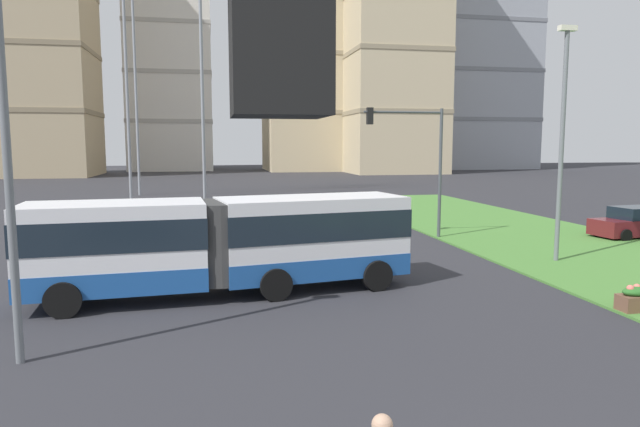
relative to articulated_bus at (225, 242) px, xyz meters
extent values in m
cube|color=white|center=(2.82, 0.36, 0.07)|extent=(6.34, 3.48, 2.55)
cube|color=#1E519E|center=(2.82, 0.36, -0.85)|extent=(6.36, 3.50, 0.70)
cube|color=#19232D|center=(2.82, 0.36, 0.50)|extent=(6.38, 3.53, 0.90)
cube|color=white|center=(-3.23, -0.38, 0.07)|extent=(5.38, 2.89, 2.55)
cube|color=#1E519E|center=(-3.23, -0.38, -0.85)|extent=(5.40, 2.91, 0.70)
cube|color=#19232D|center=(-3.23, -0.38, 0.50)|extent=(5.42, 2.93, 0.90)
cylinder|color=#383838|center=(-0.14, -0.15, 0.07)|extent=(2.40, 2.40, 2.45)
cylinder|color=black|center=(4.38, 1.90, -1.15)|extent=(1.03, 0.45, 1.00)
cylinder|color=black|center=(4.80, -0.56, -1.15)|extent=(1.03, 0.45, 1.00)
cylinder|color=black|center=(1.03, 1.32, -1.15)|extent=(1.03, 0.45, 1.00)
cylinder|color=black|center=(1.45, -1.14, -1.15)|extent=(1.03, 0.45, 1.00)
cylinder|color=black|center=(-4.62, 0.76, -1.15)|extent=(1.02, 0.36, 1.00)
cylinder|color=black|center=(-4.43, -1.73, -1.15)|extent=(1.02, 0.36, 1.00)
sphere|color=#F9EFC6|center=(5.64, 1.76, -0.85)|extent=(0.24, 0.24, 0.24)
sphere|color=#F9EFC6|center=(5.95, -0.01, -0.85)|extent=(0.24, 0.24, 0.24)
cube|color=maroon|center=(20.67, 7.07, -1.07)|extent=(4.58, 2.29, 0.80)
cube|color=black|center=(20.81, 7.09, -0.37)|extent=(2.55, 1.94, 0.60)
cylinder|color=black|center=(19.28, 6.01, -1.33)|extent=(0.66, 0.29, 0.64)
cylinder|color=black|center=(19.07, 7.79, -1.33)|extent=(0.66, 0.29, 0.64)
cube|color=#B7BABF|center=(-2.06, 11.78, -1.07)|extent=(4.59, 2.34, 0.80)
cube|color=black|center=(-2.20, 11.79, -0.37)|extent=(2.57, 1.96, 0.60)
cylinder|color=black|center=(-0.45, 12.48, -1.33)|extent=(0.66, 0.30, 0.64)
cylinder|color=black|center=(-0.68, 10.70, -1.33)|extent=(0.66, 0.30, 0.64)
cylinder|color=black|center=(-3.43, 12.86, -1.33)|extent=(0.66, 0.30, 0.64)
cylinder|color=black|center=(-3.66, 11.07, -1.33)|extent=(0.66, 0.30, 0.64)
sphere|color=tan|center=(1.37, -12.14, -0.03)|extent=(0.24, 0.24, 0.24)
cube|color=brown|center=(11.27, -4.34, -1.35)|extent=(1.10, 0.56, 0.44)
ellipsoid|color=#2D6B28|center=(11.27, -4.34, -1.03)|extent=(0.99, 0.50, 0.28)
sphere|color=#EF7566|center=(10.99, -4.34, -0.93)|extent=(0.20, 0.20, 0.20)
sphere|color=#EF7566|center=(11.27, -4.26, -0.93)|extent=(0.20, 0.20, 0.20)
sphere|color=green|center=(-0.24, -16.15, 3.25)|extent=(0.16, 0.16, 0.16)
cylinder|color=#474C51|center=(10.87, 8.85, 1.58)|extent=(0.16, 0.16, 6.47)
cylinder|color=#474C51|center=(8.88, 8.85, 4.61)|extent=(3.96, 0.10, 0.10)
cube|color=black|center=(7.20, 8.85, 4.41)|extent=(0.28, 0.28, 0.80)
sphere|color=red|center=(7.20, 8.85, 4.66)|extent=(0.16, 0.16, 0.16)
sphere|color=yellow|center=(7.20, 8.85, 4.40)|extent=(0.16, 0.16, 0.16)
sphere|color=green|center=(7.20, 8.85, 4.14)|extent=(0.16, 0.16, 0.16)
cylinder|color=slate|center=(-4.56, -4.98, 2.76)|extent=(0.18, 0.18, 8.83)
cylinder|color=slate|center=(13.17, 2.39, 2.86)|extent=(0.18, 0.18, 9.03)
cube|color=white|center=(13.17, 2.39, 7.47)|extent=(0.70, 0.28, 0.20)
cube|color=tan|center=(-26.06, 75.06, 21.11)|extent=(17.37, 15.72, 45.52)
cube|color=#85765B|center=(-26.06, 75.06, 7.80)|extent=(17.57, 15.92, 0.70)
cube|color=#85765B|center=(-26.06, 75.06, 16.91)|extent=(17.57, 15.92, 0.70)
cube|color=silver|center=(-7.09, 94.56, 19.56)|extent=(14.82, 18.27, 42.43)
cube|color=#A4A099|center=(-7.09, 94.56, 7.18)|extent=(15.02, 18.47, 0.70)
cube|color=#A4A099|center=(-7.09, 94.56, 15.67)|extent=(15.02, 18.47, 0.70)
cube|color=#A4A099|center=(-7.09, 94.56, 24.16)|extent=(15.02, 18.47, 0.70)
cube|color=beige|center=(20.41, 87.09, 23.22)|extent=(20.85, 16.79, 49.75)
cube|color=#9C8D6E|center=(20.41, 87.09, 8.65)|extent=(21.05, 16.99, 0.70)
cube|color=#9C8D6E|center=(20.41, 87.09, 18.59)|extent=(21.05, 16.99, 0.70)
cube|color=#9C8D6E|center=(20.41, 87.09, 28.54)|extent=(21.05, 16.99, 0.70)
cube|color=beige|center=(29.94, 74.65, 22.26)|extent=(15.13, 15.11, 47.83)
cube|color=#9C8D6E|center=(29.94, 74.65, 8.26)|extent=(15.33, 15.31, 0.70)
cube|color=#9C8D6E|center=(29.94, 74.65, 17.83)|extent=(15.33, 15.31, 0.70)
cube|color=#9EA3AD|center=(52.80, 89.24, 25.82)|extent=(18.86, 15.04, 54.95)
cube|color=gray|center=(52.80, 89.24, 7.85)|extent=(19.06, 15.24, 0.70)
cube|color=gray|center=(52.80, 89.24, 17.01)|extent=(19.06, 15.24, 0.70)
cube|color=gray|center=(52.80, 89.24, 26.17)|extent=(19.06, 15.24, 0.70)
cylinder|color=gray|center=(-0.86, 37.44, 13.13)|extent=(0.24, 0.24, 29.56)
cylinder|color=gray|center=(-6.86, 37.44, 13.13)|extent=(0.24, 0.24, 29.56)
cylinder|color=gray|center=(-0.86, 31.44, 13.13)|extent=(0.24, 0.24, 29.56)
cylinder|color=gray|center=(-6.86, 31.44, 13.13)|extent=(0.24, 0.24, 29.56)
camera|label=1|loc=(-0.45, -17.85, 3.04)|focal=31.95mm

